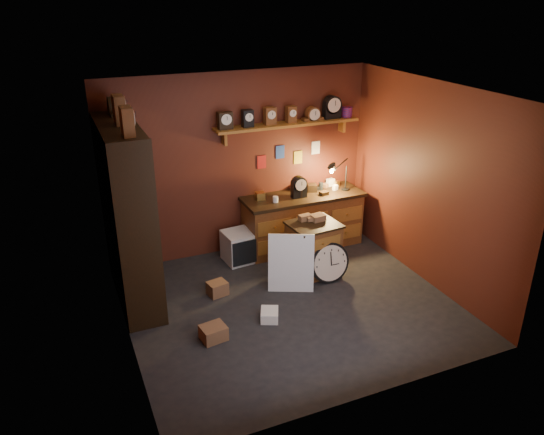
{
  "coord_description": "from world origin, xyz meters",
  "views": [
    {
      "loc": [
        -2.48,
        -5.23,
        3.74
      ],
      "look_at": [
        -0.1,
        0.35,
        1.1
      ],
      "focal_mm": 35.0,
      "sensor_mm": 36.0,
      "label": 1
    }
  ],
  "objects_px": {
    "workbench": "(303,218)",
    "low_cabinet": "(313,246)",
    "shelving_unit": "(125,209)",
    "big_round_clock": "(330,263)"
  },
  "relations": [
    {
      "from": "workbench",
      "to": "low_cabinet",
      "type": "distance_m",
      "value": 0.87
    },
    {
      "from": "shelving_unit",
      "to": "low_cabinet",
      "type": "height_order",
      "value": "shelving_unit"
    },
    {
      "from": "shelving_unit",
      "to": "big_round_clock",
      "type": "relative_size",
      "value": 4.49
    },
    {
      "from": "workbench",
      "to": "big_round_clock",
      "type": "bearing_deg",
      "value": -97.17
    },
    {
      "from": "low_cabinet",
      "to": "big_round_clock",
      "type": "height_order",
      "value": "low_cabinet"
    },
    {
      "from": "shelving_unit",
      "to": "big_round_clock",
      "type": "bearing_deg",
      "value": -13.97
    },
    {
      "from": "shelving_unit",
      "to": "big_round_clock",
      "type": "height_order",
      "value": "shelving_unit"
    },
    {
      "from": "shelving_unit",
      "to": "big_round_clock",
      "type": "xyz_separation_m",
      "value": [
        2.54,
        -0.63,
        -0.97
      ]
    },
    {
      "from": "workbench",
      "to": "low_cabinet",
      "type": "xyz_separation_m",
      "value": [
        -0.25,
        -0.84,
        -0.06
      ]
    },
    {
      "from": "workbench",
      "to": "big_round_clock",
      "type": "relative_size",
      "value": 3.26
    }
  ]
}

